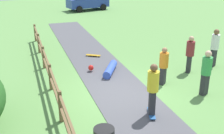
{
  "coord_description": "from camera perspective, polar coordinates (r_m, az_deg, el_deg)",
  "views": [
    {
      "loc": [
        -3.6,
        -9.44,
        5.01
      ],
      "look_at": [
        -0.25,
        0.45,
        1.0
      ],
      "focal_mm": 45.24,
      "sensor_mm": 36.0,
      "label": 1
    }
  ],
  "objects": [
    {
      "name": "skater_fallen",
      "position": [
        13.17,
        -0.66,
        -0.41
      ],
      "size": [
        1.5,
        1.59,
        0.36
      ],
      "color": "blue",
      "rests_on": "asphalt_path"
    },
    {
      "name": "bystander_orange",
      "position": [
        11.97,
        10.4,
        0.53
      ],
      "size": [
        0.54,
        0.54,
        1.63
      ],
      "color": "#2D2D33",
      "rests_on": "ground_plane"
    },
    {
      "name": "bystander_white",
      "position": [
        14.66,
        20.05,
        4.03
      ],
      "size": [
        0.51,
        0.51,
        1.87
      ],
      "color": "#2D2D33",
      "rests_on": "ground_plane"
    },
    {
      "name": "parked_car_blue",
      "position": [
        30.06,
        -5.03,
        13.19
      ],
      "size": [
        4.45,
        2.61,
        1.92
      ],
      "color": "#283D99",
      "rests_on": "ground_plane"
    },
    {
      "name": "bystander_green",
      "position": [
        11.39,
        18.51,
        -0.71
      ],
      "size": [
        0.49,
        0.49,
        1.81
      ],
      "color": "#2D2D33",
      "rests_on": "ground_plane"
    },
    {
      "name": "wooden_fence",
      "position": [
        10.44,
        -11.53,
        -4.02
      ],
      "size": [
        0.12,
        18.12,
        1.1
      ],
      "color": "brown",
      "rests_on": "ground_plane"
    },
    {
      "name": "bystander_maroon",
      "position": [
        13.52,
        15.49,
        2.82
      ],
      "size": [
        0.54,
        0.54,
        1.75
      ],
      "color": "#2D2D33",
      "rests_on": "ground_plane"
    },
    {
      "name": "skater_riding",
      "position": [
        9.39,
        8.25,
        -4.1
      ],
      "size": [
        0.48,
        0.82,
        1.86
      ],
      "color": "#265999",
      "rests_on": "asphalt_path"
    },
    {
      "name": "ground_plane",
      "position": [
        11.28,
        1.95,
        -5.37
      ],
      "size": [
        60.0,
        60.0,
        0.0
      ],
      "primitive_type": "plane",
      "color": "#60934C"
    },
    {
      "name": "skateboard_loose",
      "position": [
        15.45,
        -3.82,
        2.38
      ],
      "size": [
        0.78,
        0.59,
        0.08
      ],
      "color": "#BF8C19",
      "rests_on": "asphalt_path"
    },
    {
      "name": "asphalt_path",
      "position": [
        11.27,
        1.95,
        -5.33
      ],
      "size": [
        2.4,
        28.0,
        0.02
      ],
      "primitive_type": "cube",
      "color": "#515156",
      "rests_on": "ground_plane"
    }
  ]
}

